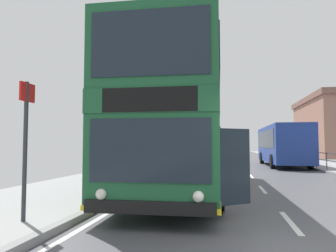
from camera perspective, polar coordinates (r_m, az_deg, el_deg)
double_decker_bus_main at (r=11.30m, az=2.79°, el=0.19°), size 3.41×11.48×4.35m
background_bus_far_lane at (r=25.26m, az=19.89°, el=-3.13°), size 2.66×9.71×2.94m
bus_stop_sign_near at (r=6.59m, az=-24.27°, el=-1.42°), size 0.08×0.44×2.64m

